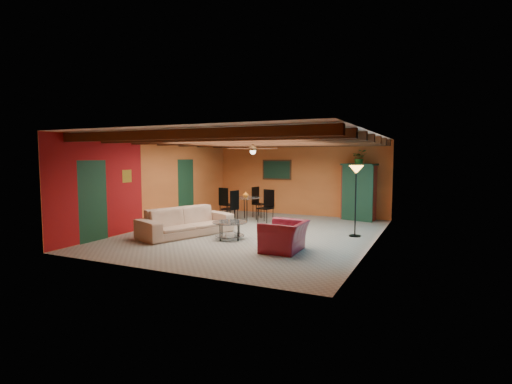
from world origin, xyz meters
The scene contains 11 objects.
room centered at (0.00, 0.11, 2.36)m, with size 6.52×8.01×2.71m.
sofa centered at (-1.55, -0.99, 0.38)m, with size 2.58×1.01×0.75m, color tan.
armchair centered at (1.52, -1.54, 0.34)m, with size 1.05×0.92×0.68m, color maroon.
coffee_table centered at (-0.23, -0.92, 0.23)m, with size 0.91×0.91×0.46m, color silver, non-canonical shape.
dining_table centered at (-1.24, 2.02, 0.54)m, with size 2.08×2.08×1.08m, color white, non-canonical shape.
armoire centered at (2.20, 3.70, 0.92)m, with size 1.05×0.52×1.85m, color maroon.
floor_lamp centered at (2.65, 0.82, 0.96)m, with size 0.39×0.39×1.92m, color black, non-canonical shape.
ceiling_fan centered at (0.00, 0.00, 2.36)m, with size 1.50×1.50×0.44m, color #472614, non-canonical shape.
painting centered at (-0.90, 3.96, 1.65)m, with size 1.05×0.03×0.65m, color black.
potted_plant centered at (2.20, 3.70, 2.11)m, with size 0.47×0.41×0.52m, color #26661E.
vase centered at (-1.24, 2.02, 1.18)m, with size 0.19×0.19×0.20m, color orange.
Camera 1 is at (4.66, -9.75, 2.13)m, focal length 27.56 mm.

